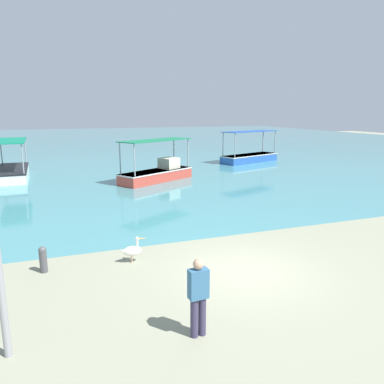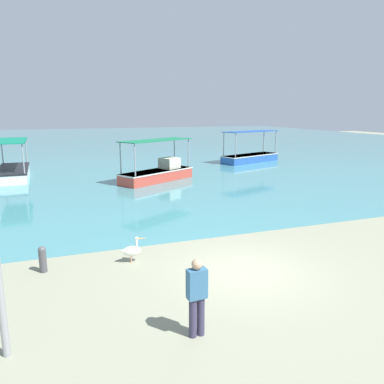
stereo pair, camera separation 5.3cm
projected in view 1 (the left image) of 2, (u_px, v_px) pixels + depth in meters
name	position (u px, v px, depth m)	size (l,w,h in m)	color
ground	(245.00, 271.00, 10.87)	(120.00, 120.00, 0.00)	gray
harbor_water	(89.00, 142.00, 54.87)	(110.00, 90.00, 0.00)	teal
fishing_boat_center	(13.00, 171.00, 25.75)	(2.16, 6.18, 2.60)	white
fishing_boat_near_right	(158.00, 172.00, 24.75)	(5.53, 4.14, 2.72)	#C54436
fishing_boat_far_left	(249.00, 156.00, 33.88)	(6.17, 3.65, 2.77)	#2856AB
pelican	(133.00, 250.00, 11.44)	(0.81, 0.32, 0.80)	#E0997A
mooring_bollard	(43.00, 258.00, 10.71)	(0.22, 0.22, 0.78)	#47474C
fisherman_standing	(198.00, 295.00, 7.56)	(0.41, 0.25, 1.69)	#37324E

